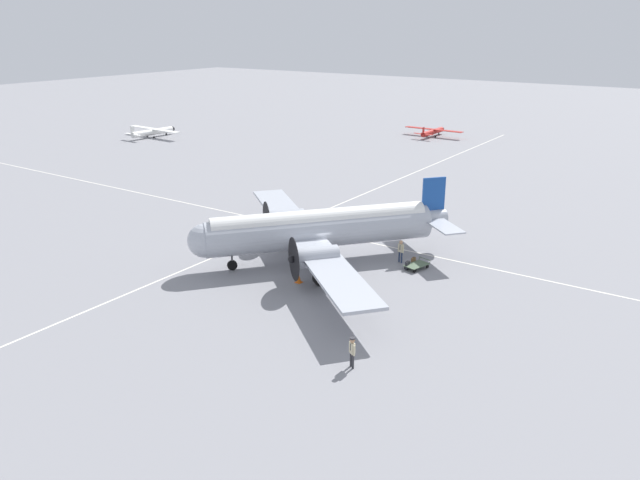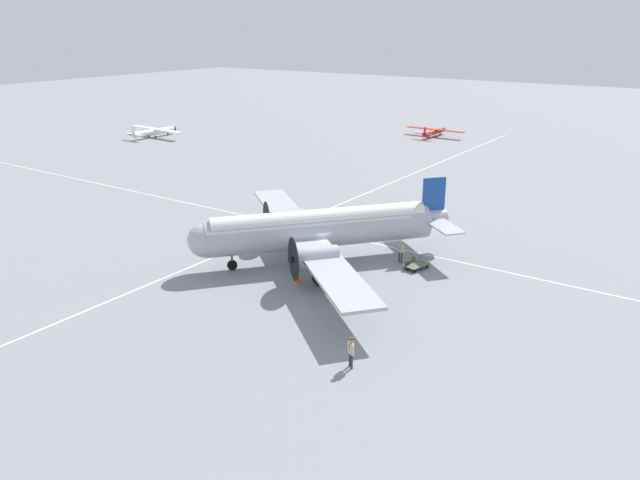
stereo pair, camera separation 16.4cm
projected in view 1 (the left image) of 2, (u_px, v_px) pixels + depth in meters
ground_plane at (320, 261)px, 44.66m from camera, size 300.00×300.00×0.00m
apron_line_eastwest at (247, 243)px, 48.27m from camera, size 120.00×0.16×0.01m
apron_line_northsouth at (359, 240)px, 48.91m from camera, size 0.16×120.00×0.01m
airliner_main at (315, 229)px, 43.76m from camera, size 19.70×21.15×5.55m
crew_foreground at (352, 349)px, 30.50m from camera, size 0.38×0.48×1.65m
passenger_boarding at (401, 249)px, 44.04m from camera, size 0.28×0.55×1.65m
suitcase_near_door at (407, 265)px, 43.06m from camera, size 0.46×0.17×0.62m
suitcase_upright_spare at (413, 261)px, 43.83m from camera, size 0.40×0.18×0.58m
baggage_cart at (417, 265)px, 43.15m from camera, size 1.93×1.44×0.56m
light_aircraft_distant at (154, 131)px, 92.97m from camera, size 7.97×10.75×2.05m
light_aircraft_taxiing at (433, 131)px, 93.36m from camera, size 6.85×9.26×1.82m
traffic_cone at (299, 279)px, 40.85m from camera, size 0.42×0.42×0.56m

